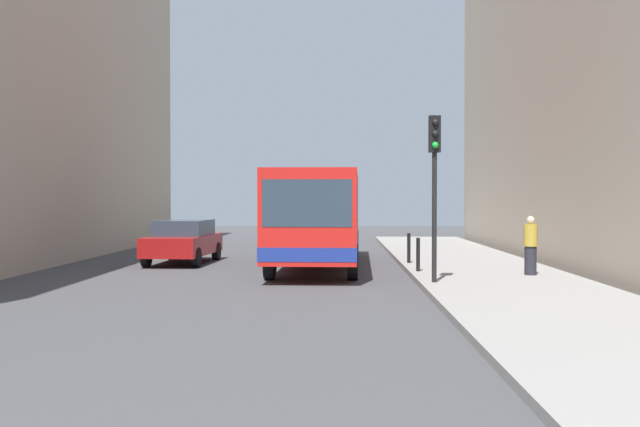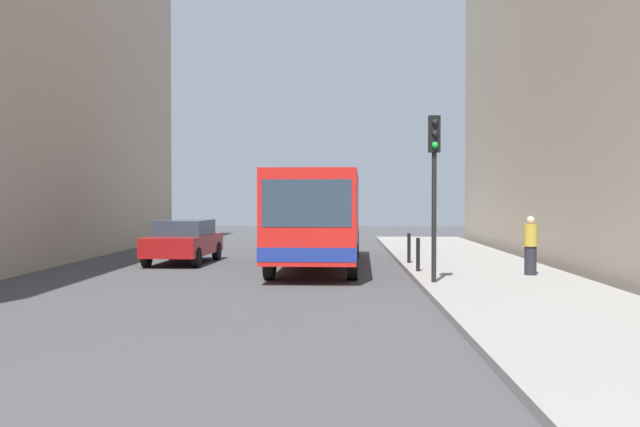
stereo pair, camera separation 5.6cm
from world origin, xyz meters
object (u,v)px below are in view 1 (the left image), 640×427
car_beside_bus (184,240)px  pedestrian_near_signal (531,246)px  bollard_mid (409,248)px  traffic_light (435,166)px  bus (319,214)px  bollard_near (418,255)px

car_beside_bus → pedestrian_near_signal: (10.50, -5.13, 0.15)m
bollard_mid → traffic_light: bearing=-89.0°
car_beside_bus → bollard_mid: size_ratio=4.72×
car_beside_bus → bollard_mid: bearing=172.6°
car_beside_bus → bus: bearing=169.4°
bus → car_beside_bus: (-4.68, 1.13, -0.94)m
bollard_near → bollard_mid: (0.00, 2.78, 0.00)m
bollard_mid → bollard_near: bearing=-90.0°
car_beside_bus → bollard_near: bearing=154.2°
bollard_near → bollard_mid: same height
bus → traffic_light: traffic_light is taller
car_beside_bus → bollard_mid: 7.70m
traffic_light → bollard_mid: bearing=91.0°
traffic_light → car_beside_bus: bearing=137.8°
car_beside_bus → bollard_near: 8.65m
car_beside_bus → pedestrian_near_signal: size_ratio=2.82×
bollard_near → pedestrian_near_signal: pedestrian_near_signal is taller
bus → car_beside_bus: size_ratio=2.47×
bollard_mid → pedestrian_near_signal: pedestrian_near_signal is taller
car_beside_bus → pedestrian_near_signal: bearing=157.0°
traffic_light → bollard_near: (-0.10, 2.79, -2.38)m
bus → pedestrian_near_signal: bus is taller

